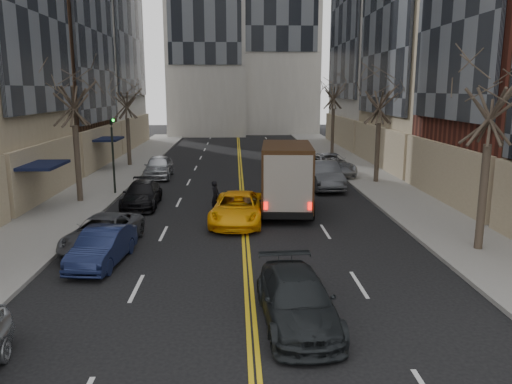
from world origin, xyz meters
TOP-DOWN VIEW (x-y plane):
  - sidewalk_left at (-9.00, 27.00)m, footprint 4.00×66.00m
  - sidewalk_right at (9.00, 27.00)m, footprint 4.00×66.00m
  - tree_lf_mid at (-8.80, 20.00)m, footprint 3.20×3.20m
  - tree_lf_far at (-8.80, 33.00)m, footprint 3.20×3.20m
  - tree_rt_near at (8.80, 11.00)m, footprint 3.20×3.20m
  - tree_rt_mid at (8.80, 25.00)m, footprint 3.20×3.20m
  - tree_rt_far at (8.80, 40.00)m, footprint 3.20×3.20m
  - traffic_signal at (-7.39, 22.00)m, footprint 0.29×0.26m
  - ups_truck at (2.16, 17.78)m, footprint 2.95×6.44m
  - observer_sedan at (1.20, 5.44)m, footprint 2.11×4.64m
  - taxi at (-0.30, 15.59)m, footprint 2.77×5.16m
  - pedestrian at (-1.41, 17.87)m, footprint 0.56×0.67m
  - parked_lf_b at (-5.10, 10.27)m, footprint 1.77×4.00m
  - parked_lf_c at (-5.53, 12.03)m, footprint 2.67×4.79m
  - parked_lf_d at (-5.31, 19.10)m, footprint 1.92×4.47m
  - parked_lf_e at (-5.73, 27.86)m, footprint 1.94×4.55m
  - parked_rt_a at (5.10, 23.65)m, footprint 1.94×5.08m
  - parked_rt_b at (6.30, 28.08)m, footprint 3.35×5.97m
  - parked_rt_c at (5.10, 33.99)m, footprint 1.99×4.83m

SIDE VIEW (x-z plane):
  - sidewalk_left at x=-9.00m, z-range 0.00..0.15m
  - sidewalk_right at x=9.00m, z-range 0.00..0.15m
  - parked_lf_c at x=-5.53m, z-range 0.00..1.27m
  - parked_lf_b at x=-5.10m, z-range 0.00..1.28m
  - parked_lf_d at x=-5.31m, z-range 0.00..1.28m
  - observer_sedan at x=1.20m, z-range 0.00..1.32m
  - taxi at x=-0.30m, z-range 0.00..1.38m
  - parked_rt_c at x=5.10m, z-range 0.00..1.40m
  - parked_lf_e at x=-5.73m, z-range 0.00..1.53m
  - pedestrian at x=-1.41m, z-range 0.00..1.56m
  - parked_rt_b at x=6.30m, z-range 0.00..1.58m
  - parked_rt_a at x=5.10m, z-range 0.00..1.65m
  - ups_truck at x=2.16m, z-range 0.01..3.45m
  - traffic_signal at x=-7.39m, z-range 0.47..5.17m
  - tree_lf_far at x=-8.80m, z-range 1.97..10.08m
  - tree_rt_mid at x=8.80m, z-range 2.01..10.33m
  - tree_rt_near at x=8.80m, z-range 2.10..10.81m
  - tree_lf_mid at x=-8.80m, z-range 2.14..11.05m
  - tree_rt_far at x=8.80m, z-range 2.19..11.29m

